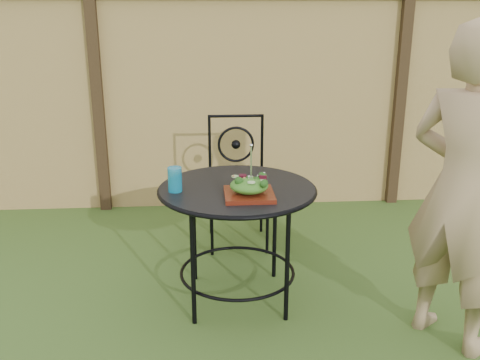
{
  "coord_description": "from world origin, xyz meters",
  "views": [
    {
      "loc": [
        -0.42,
        -2.4,
        1.71
      ],
      "look_at": [
        -0.21,
        0.57,
        0.75
      ],
      "focal_mm": 40.0,
      "sensor_mm": 36.0,
      "label": 1
    }
  ],
  "objects_px": {
    "patio_table": "(237,209)",
    "diner": "(464,191)",
    "patio_chair": "(237,178)",
    "salad_plate": "(249,194)"
  },
  "relations": [
    {
      "from": "patio_chair",
      "to": "salad_plate",
      "type": "xyz_separation_m",
      "value": [
        -0.0,
        -1.04,
        0.23
      ]
    },
    {
      "from": "diner",
      "to": "salad_plate",
      "type": "height_order",
      "value": "diner"
    },
    {
      "from": "diner",
      "to": "salad_plate",
      "type": "bearing_deg",
      "value": 37.44
    },
    {
      "from": "patio_chair",
      "to": "salad_plate",
      "type": "relative_size",
      "value": 3.52
    },
    {
      "from": "patio_table",
      "to": "diner",
      "type": "relative_size",
      "value": 0.55
    },
    {
      "from": "patio_chair",
      "to": "diner",
      "type": "xyz_separation_m",
      "value": [
        1.05,
        -1.36,
        0.34
      ]
    },
    {
      "from": "patio_chair",
      "to": "diner",
      "type": "distance_m",
      "value": 1.75
    },
    {
      "from": "diner",
      "to": "patio_table",
      "type": "bearing_deg",
      "value": 30.5
    },
    {
      "from": "patio_table",
      "to": "patio_chair",
      "type": "xyz_separation_m",
      "value": [
        0.06,
        0.87,
        -0.08
      ]
    },
    {
      "from": "patio_table",
      "to": "diner",
      "type": "bearing_deg",
      "value": -23.78
    }
  ]
}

